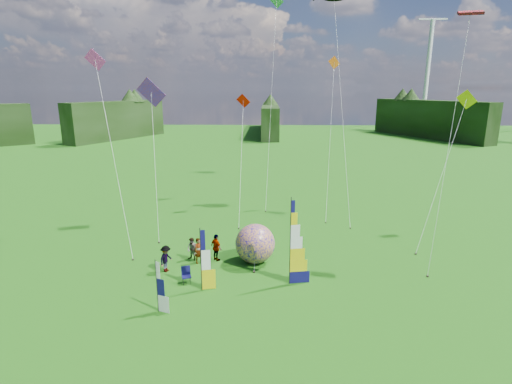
{
  "coord_description": "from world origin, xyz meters",
  "views": [
    {
      "loc": [
        -0.26,
        -18.76,
        11.44
      ],
      "look_at": [
        -1.0,
        4.0,
        5.5
      ],
      "focal_mm": 28.0,
      "sensor_mm": 36.0,
      "label": 1
    }
  ],
  "objects_px": {
    "spectator_a": "(199,251)",
    "side_banner_left": "(201,260)",
    "spectator_c": "(166,259)",
    "camp_chair": "(186,275)",
    "feather_banner_main": "(290,243)",
    "side_banner_far": "(157,287)",
    "bol_inflatable": "(255,244)",
    "spectator_d": "(216,248)",
    "kite_whale": "(342,93)",
    "spectator_b": "(192,249)"
  },
  "relations": [
    {
      "from": "spectator_a",
      "to": "camp_chair",
      "type": "distance_m",
      "value": 2.96
    },
    {
      "from": "camp_chair",
      "to": "kite_whale",
      "type": "height_order",
      "value": "kite_whale"
    },
    {
      "from": "spectator_c",
      "to": "spectator_d",
      "type": "distance_m",
      "value": 3.48
    },
    {
      "from": "spectator_a",
      "to": "side_banner_left",
      "type": "bearing_deg",
      "value": -116.27
    },
    {
      "from": "spectator_c",
      "to": "kite_whale",
      "type": "height_order",
      "value": "kite_whale"
    },
    {
      "from": "bol_inflatable",
      "to": "spectator_b",
      "type": "bearing_deg",
      "value": 177.34
    },
    {
      "from": "bol_inflatable",
      "to": "spectator_c",
      "type": "distance_m",
      "value": 5.89
    },
    {
      "from": "camp_chair",
      "to": "feather_banner_main",
      "type": "bearing_deg",
      "value": -16.99
    },
    {
      "from": "feather_banner_main",
      "to": "kite_whale",
      "type": "height_order",
      "value": "kite_whale"
    },
    {
      "from": "spectator_b",
      "to": "side_banner_left",
      "type": "bearing_deg",
      "value": -43.33
    },
    {
      "from": "bol_inflatable",
      "to": "spectator_a",
      "type": "bearing_deg",
      "value": -176.37
    },
    {
      "from": "side_banner_left",
      "to": "spectator_a",
      "type": "height_order",
      "value": "side_banner_left"
    },
    {
      "from": "side_banner_far",
      "to": "feather_banner_main",
      "type": "bearing_deg",
      "value": 44.4
    },
    {
      "from": "kite_whale",
      "to": "spectator_d",
      "type": "bearing_deg",
      "value": -149.16
    },
    {
      "from": "side_banner_far",
      "to": "spectator_c",
      "type": "distance_m",
      "value": 4.82
    },
    {
      "from": "camp_chair",
      "to": "spectator_b",
      "type": "bearing_deg",
      "value": 76.2
    },
    {
      "from": "spectator_b",
      "to": "camp_chair",
      "type": "relative_size",
      "value": 1.56
    },
    {
      "from": "bol_inflatable",
      "to": "side_banner_far",
      "type": "bearing_deg",
      "value": -127.81
    },
    {
      "from": "spectator_a",
      "to": "spectator_c",
      "type": "xyz_separation_m",
      "value": [
        -1.88,
        -1.35,
        -0.0
      ]
    },
    {
      "from": "spectator_b",
      "to": "camp_chair",
      "type": "bearing_deg",
      "value": -56.57
    },
    {
      "from": "side_banner_left",
      "to": "spectator_c",
      "type": "bearing_deg",
      "value": 126.82
    },
    {
      "from": "spectator_a",
      "to": "kite_whale",
      "type": "distance_m",
      "value": 20.17
    },
    {
      "from": "spectator_b",
      "to": "kite_whale",
      "type": "relative_size",
      "value": 0.07
    },
    {
      "from": "spectator_c",
      "to": "spectator_d",
      "type": "height_order",
      "value": "spectator_d"
    },
    {
      "from": "spectator_a",
      "to": "bol_inflatable",
      "type": "bearing_deg",
      "value": -34.78
    },
    {
      "from": "bol_inflatable",
      "to": "side_banner_left",
      "type": "bearing_deg",
      "value": -127.13
    },
    {
      "from": "spectator_d",
      "to": "spectator_b",
      "type": "bearing_deg",
      "value": 45.58
    },
    {
      "from": "feather_banner_main",
      "to": "spectator_c",
      "type": "bearing_deg",
      "value": 159.76
    },
    {
      "from": "side_banner_left",
      "to": "bol_inflatable",
      "type": "height_order",
      "value": "side_banner_left"
    },
    {
      "from": "spectator_a",
      "to": "feather_banner_main",
      "type": "bearing_deg",
      "value": -63.37
    },
    {
      "from": "feather_banner_main",
      "to": "side_banner_left",
      "type": "xyz_separation_m",
      "value": [
        -5.15,
        -0.92,
        -0.76
      ]
    },
    {
      "from": "bol_inflatable",
      "to": "spectator_d",
      "type": "relative_size",
      "value": 1.41
    },
    {
      "from": "spectator_c",
      "to": "kite_whale",
      "type": "distance_m",
      "value": 22.15
    },
    {
      "from": "spectator_b",
      "to": "camp_chair",
      "type": "height_order",
      "value": "spectator_b"
    },
    {
      "from": "spectator_c",
      "to": "camp_chair",
      "type": "distance_m",
      "value": 2.28
    },
    {
      "from": "spectator_a",
      "to": "spectator_d",
      "type": "distance_m",
      "value": 1.2
    },
    {
      "from": "spectator_b",
      "to": "spectator_d",
      "type": "height_order",
      "value": "spectator_d"
    },
    {
      "from": "spectator_a",
      "to": "spectator_c",
      "type": "relative_size",
      "value": 1.0
    },
    {
      "from": "kite_whale",
      "to": "spectator_c",
      "type": "bearing_deg",
      "value": -152.83
    },
    {
      "from": "feather_banner_main",
      "to": "spectator_b",
      "type": "height_order",
      "value": "feather_banner_main"
    },
    {
      "from": "feather_banner_main",
      "to": "side_banner_far",
      "type": "xyz_separation_m",
      "value": [
        -7.08,
        -3.31,
        -1.19
      ]
    },
    {
      "from": "side_banner_left",
      "to": "spectator_a",
      "type": "bearing_deg",
      "value": 90.16
    },
    {
      "from": "spectator_b",
      "to": "side_banner_far",
      "type": "bearing_deg",
      "value": -66.38
    },
    {
      "from": "spectator_c",
      "to": "feather_banner_main",
      "type": "bearing_deg",
      "value": -80.83
    },
    {
      "from": "spectator_a",
      "to": "camp_chair",
      "type": "relative_size",
      "value": 1.72
    },
    {
      "from": "spectator_c",
      "to": "side_banner_far",
      "type": "bearing_deg",
      "value": -151.54
    },
    {
      "from": "side_banner_far",
      "to": "kite_whale",
      "type": "distance_m",
      "value": 24.92
    },
    {
      "from": "spectator_c",
      "to": "camp_chair",
      "type": "height_order",
      "value": "spectator_c"
    },
    {
      "from": "feather_banner_main",
      "to": "side_banner_left",
      "type": "height_order",
      "value": "feather_banner_main"
    },
    {
      "from": "feather_banner_main",
      "to": "bol_inflatable",
      "type": "distance_m",
      "value": 3.92
    }
  ]
}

